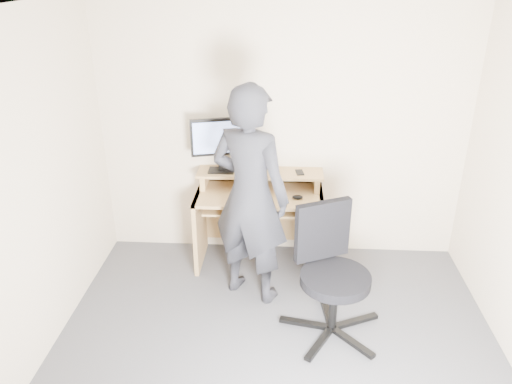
# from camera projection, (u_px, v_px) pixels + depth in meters

# --- Properties ---
(ground) EXTENTS (3.50, 3.50, 0.00)m
(ground) POSITION_uv_depth(u_px,v_px,m) (276.00, 369.00, 3.68)
(ground) COLOR #4F4F54
(ground) RESTS_ON ground
(back_wall) EXTENTS (3.50, 0.02, 2.50)m
(back_wall) POSITION_uv_depth(u_px,v_px,m) (282.00, 133.00, 4.74)
(back_wall) COLOR beige
(back_wall) RESTS_ON ground
(ceiling) EXTENTS (3.50, 3.50, 0.02)m
(ceiling) POSITION_uv_depth(u_px,v_px,m) (283.00, 10.00, 2.63)
(ceiling) COLOR white
(ceiling) RESTS_ON back_wall
(desk) EXTENTS (1.20, 0.60, 0.91)m
(desk) POSITION_uv_depth(u_px,v_px,m) (260.00, 209.00, 4.85)
(desk) COLOR tan
(desk) RESTS_ON ground
(monitor) EXTENTS (0.55, 0.18, 0.53)m
(monitor) POSITION_uv_depth(u_px,v_px,m) (220.00, 140.00, 4.63)
(monitor) COLOR black
(monitor) RESTS_ON desk
(external_drive) EXTENTS (0.09, 0.14, 0.20)m
(external_drive) POSITION_uv_depth(u_px,v_px,m) (248.00, 161.00, 4.75)
(external_drive) COLOR black
(external_drive) RESTS_ON desk
(travel_mug) EXTENTS (0.08, 0.08, 0.19)m
(travel_mug) POSITION_uv_depth(u_px,v_px,m) (272.00, 162.00, 4.74)
(travel_mug) COLOR #ADACB1
(travel_mug) RESTS_ON desk
(smartphone) EXTENTS (0.09, 0.14, 0.01)m
(smartphone) POSITION_uv_depth(u_px,v_px,m) (300.00, 172.00, 4.73)
(smartphone) COLOR black
(smartphone) RESTS_ON desk
(charger) EXTENTS (0.05, 0.05, 0.03)m
(charger) POSITION_uv_depth(u_px,v_px,m) (247.00, 173.00, 4.69)
(charger) COLOR black
(charger) RESTS_ON desk
(headphones) EXTENTS (0.18, 0.18, 0.06)m
(headphones) POSITION_uv_depth(u_px,v_px,m) (246.00, 169.00, 4.80)
(headphones) COLOR silver
(headphones) RESTS_ON desk
(keyboard) EXTENTS (0.47, 0.21, 0.03)m
(keyboard) POSITION_uv_depth(u_px,v_px,m) (260.00, 206.00, 4.64)
(keyboard) COLOR black
(keyboard) RESTS_ON desk
(mouse) EXTENTS (0.11, 0.08, 0.04)m
(mouse) POSITION_uv_depth(u_px,v_px,m) (298.00, 197.00, 4.57)
(mouse) COLOR black
(mouse) RESTS_ON desk
(office_chair) EXTENTS (0.82, 0.81, 1.04)m
(office_chair) POSITION_uv_depth(u_px,v_px,m) (331.00, 268.00, 3.88)
(office_chair) COLOR black
(office_chair) RESTS_ON ground
(person) EXTENTS (0.83, 0.71, 1.92)m
(person) POSITION_uv_depth(u_px,v_px,m) (250.00, 196.00, 4.15)
(person) COLOR black
(person) RESTS_ON ground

